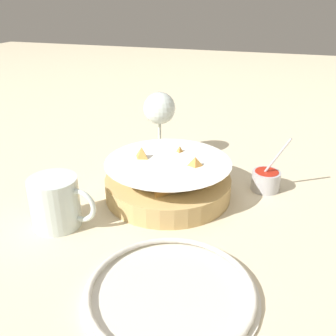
% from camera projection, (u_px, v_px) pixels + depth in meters
% --- Properties ---
extents(ground_plane, '(4.00, 4.00, 0.00)m').
position_uv_depth(ground_plane, '(180.00, 192.00, 0.76)').
color(ground_plane, beige).
extents(food_basket, '(0.25, 0.25, 0.10)m').
position_uv_depth(food_basket, '(168.00, 180.00, 0.73)').
color(food_basket, tan).
rests_on(food_basket, ground_plane).
extents(sauce_cup, '(0.07, 0.06, 0.12)m').
position_uv_depth(sauce_cup, '(266.00, 179.00, 0.76)').
color(sauce_cup, '#B7B7BC').
rests_on(sauce_cup, ground_plane).
extents(wine_glass, '(0.08, 0.08, 0.16)m').
position_uv_depth(wine_glass, '(159.00, 111.00, 0.87)').
color(wine_glass, silver).
rests_on(wine_glass, ground_plane).
extents(beer_mug, '(0.12, 0.08, 0.09)m').
position_uv_depth(beer_mug, '(56.00, 204.00, 0.64)').
color(beer_mug, silver).
rests_on(beer_mug, ground_plane).
extents(side_plate, '(0.24, 0.24, 0.01)m').
position_uv_depth(side_plate, '(171.00, 291.00, 0.50)').
color(side_plate, silver).
rests_on(side_plate, ground_plane).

